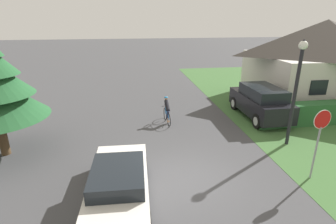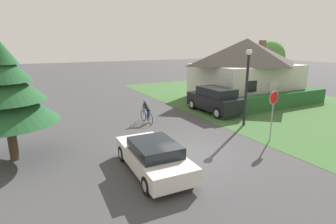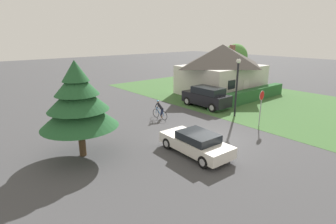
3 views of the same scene
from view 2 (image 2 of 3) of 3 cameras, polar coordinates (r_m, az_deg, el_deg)
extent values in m
plane|color=#424244|center=(12.81, 5.21, -8.79)|extent=(140.00, 140.00, 0.00)
cube|color=#3D6633|center=(23.57, 24.55, 0.82)|extent=(16.00, 36.00, 0.01)
cube|color=beige|center=(26.28, 16.30, 6.43)|extent=(8.89, 6.94, 3.23)
pyramid|color=#3D3833|center=(26.06, 16.75, 12.51)|extent=(9.60, 7.50, 2.35)
cube|color=silver|center=(24.02, 21.78, 3.77)|extent=(0.90, 0.07, 2.00)
cube|color=black|center=(22.12, 17.72, 5.32)|extent=(1.10, 0.08, 0.90)
cube|color=brown|center=(28.40, 19.85, 13.68)|extent=(0.51, 0.51, 0.80)
cube|color=#285B2D|center=(22.70, 22.27, 2.15)|extent=(11.74, 0.90, 1.23)
cube|color=silver|center=(10.82, -3.31, -9.95)|extent=(2.01, 4.54, 0.63)
cube|color=black|center=(10.43, -2.89, -7.73)|extent=(1.71, 2.22, 0.44)
cylinder|color=black|center=(12.00, -9.75, -8.88)|extent=(0.31, 0.68, 0.67)
cylinder|color=#ADADB2|center=(12.00, -9.75, -8.88)|extent=(0.31, 0.40, 0.39)
cylinder|color=black|center=(12.49, -2.53, -7.70)|extent=(0.31, 0.68, 0.67)
cylinder|color=#ADADB2|center=(12.49, -2.53, -7.70)|extent=(0.31, 0.40, 0.39)
cylinder|color=black|center=(9.41, -4.33, -15.65)|extent=(0.31, 0.68, 0.67)
cylinder|color=#ADADB2|center=(9.41, -4.33, -15.65)|extent=(0.31, 0.40, 0.39)
cylinder|color=black|center=(10.03, 4.56, -13.61)|extent=(0.31, 0.68, 0.67)
cylinder|color=#ADADB2|center=(10.03, 4.56, -13.61)|extent=(0.31, 0.40, 0.39)
torus|color=black|center=(17.05, -3.93, -1.52)|extent=(0.09, 0.75, 0.75)
torus|color=black|center=(17.88, -5.40, -0.79)|extent=(0.09, 0.75, 0.75)
cylinder|color=#1E66B2|center=(17.21, -4.32, -0.84)|extent=(0.05, 0.17, 0.56)
cylinder|color=#1E66B2|center=(17.51, -4.87, -0.44)|extent=(0.08, 0.61, 0.67)
cylinder|color=#1E66B2|center=(17.38, -4.79, 0.40)|extent=(0.09, 0.72, 0.12)
cylinder|color=#1E66B2|center=(17.19, -4.17, -1.60)|extent=(0.06, 0.33, 0.16)
cylinder|color=#1E66B2|center=(17.06, -4.08, -0.76)|extent=(0.05, 0.20, 0.44)
cylinder|color=#1E66B2|center=(17.78, -5.36, -0.01)|extent=(0.04, 0.12, 0.52)
cylinder|color=black|center=(17.68, -5.33, 0.78)|extent=(0.44, 0.06, 0.02)
ellipsoid|color=black|center=(17.08, -4.23, 0.07)|extent=(0.09, 0.21, 0.05)
cylinder|color=#262D4C|center=(17.11, -4.22, -0.52)|extent=(0.13, 0.25, 0.47)
cylinder|color=#262D4C|center=(17.27, -4.43, -0.65)|extent=(0.13, 0.25, 0.62)
cylinder|color=tan|center=(17.27, -4.30, -1.64)|extent=(0.08, 0.08, 0.30)
cylinder|color=tan|center=(17.45, -4.36, -1.79)|extent=(0.17, 0.08, 0.21)
cylinder|color=black|center=(17.25, -4.66, 1.04)|extent=(0.27, 0.69, 0.58)
cylinder|color=black|center=(17.43, -5.03, 1.19)|extent=(0.09, 0.25, 0.35)
cylinder|color=black|center=(17.69, -5.38, 1.38)|extent=(0.09, 0.25, 0.35)
sphere|color=tan|center=(17.41, -5.10, 2.32)|extent=(0.19, 0.19, 0.19)
ellipsoid|color=#267FBF|center=(17.40, -5.10, 2.48)|extent=(0.22, 0.18, 0.12)
cube|color=black|center=(20.20, 9.99, 2.20)|extent=(1.98, 4.67, 1.01)
cube|color=black|center=(19.88, 10.47, 4.36)|extent=(1.73, 2.91, 0.61)
cylinder|color=black|center=(21.04, 5.44, 1.72)|extent=(0.29, 0.83, 0.83)
cylinder|color=#ADADB2|center=(21.04, 5.44, 1.72)|extent=(0.31, 0.48, 0.48)
cylinder|color=black|center=(22.02, 9.18, 2.17)|extent=(0.29, 0.83, 0.83)
cylinder|color=#ADADB2|center=(22.02, 9.18, 2.17)|extent=(0.31, 0.48, 0.48)
cylinder|color=black|center=(18.57, 10.85, -0.22)|extent=(0.29, 0.83, 0.83)
cylinder|color=#ADADB2|center=(18.57, 10.85, -0.22)|extent=(0.31, 0.48, 0.48)
cylinder|color=black|center=(19.67, 14.76, 0.39)|extent=(0.29, 0.83, 0.83)
cylinder|color=#ADADB2|center=(19.67, 14.76, 0.39)|extent=(0.31, 0.48, 0.48)
cylinder|color=gray|center=(15.00, 21.59, -2.06)|extent=(0.07, 0.07, 2.08)
cylinder|color=red|center=(14.70, 22.07, 2.90)|extent=(0.67, 0.09, 0.67)
cylinder|color=silver|center=(14.70, 22.07, 2.90)|extent=(0.71, 0.09, 0.71)
cylinder|color=black|center=(17.08, 16.64, 4.35)|extent=(0.16, 0.16, 4.43)
sphere|color=white|center=(16.84, 17.24, 12.36)|extent=(0.38, 0.38, 0.38)
cone|color=black|center=(16.84, 17.29, 12.99)|extent=(0.23, 0.23, 0.15)
cylinder|color=#4C3823|center=(13.61, -30.75, -5.51)|extent=(0.38, 0.38, 1.74)
cone|color=#23562D|center=(13.18, -31.73, 1.64)|extent=(4.18, 4.18, 1.73)
cone|color=#23562D|center=(13.05, -32.22, 5.27)|extent=(3.26, 3.26, 1.53)
cone|color=#23562D|center=(12.98, -32.66, 8.47)|extent=(2.34, 2.34, 1.32)
cylinder|color=#4C3823|center=(33.02, 20.92, 6.86)|extent=(0.27, 0.27, 2.37)
ellipsoid|color=#4C893D|center=(32.82, 21.33, 11.29)|extent=(3.25, 3.25, 3.41)
camera|label=1|loc=(4.89, 44.26, 18.12)|focal=28.00mm
camera|label=3|loc=(6.26, -126.20, 5.76)|focal=28.00mm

